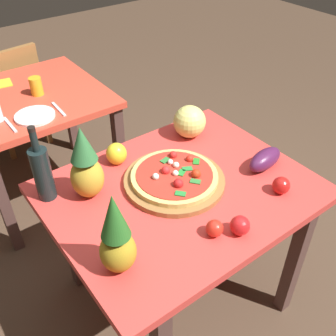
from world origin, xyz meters
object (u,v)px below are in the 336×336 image
Objects in this scene: tomato_near_board at (281,185)px; pizza at (175,175)px; wine_bottle at (42,172)px; drinking_glass_juice at (36,86)px; pineapple_left at (86,166)px; bell_pepper at (116,154)px; dinner_plate at (35,116)px; display_table at (180,205)px; pizza_board at (175,180)px; tomato_at_corner at (215,228)px; melon at (190,122)px; knife_utensil at (59,109)px; fork_utensil at (10,125)px; pineapple_right at (116,238)px; background_table at (33,112)px; napkin_folded at (0,84)px; dining_chair at (13,93)px; eggplant at (265,159)px; tomato_beside_pepper at (240,225)px.

pizza is at bearing 135.05° from tomato_near_board.
wine_bottle reaches higher than drinking_glass_juice.
bell_pepper is at bearing 30.95° from pineapple_left.
drinking_glass_juice is 0.49× the size of dinner_plate.
tomato_near_board is (0.32, -0.28, 0.14)m from display_table.
display_table is 0.12m from pizza_board.
tomato_at_corner is at bearing -102.67° from display_table.
pineapple_left reaches higher than pizza.
melon is 0.78m from knife_utensil.
pineapple_left is at bearing 155.03° from pizza_board.
wine_bottle reaches higher than fork_utensil.
pineapple_right is 0.62m from bell_pepper.
background_table is 0.31m from knife_utensil.
napkin_folded is (-0.09, 0.25, 0.12)m from background_table.
pizza is (0.21, -1.18, 0.16)m from background_table.
drinking_glass_juice is 0.28m from dinner_plate.
dining_chair is at bearing 84.03° from background_table.
eggplant is at bearing -16.10° from display_table.
pineapple_left reaches higher than dining_chair.
tomato_beside_pepper reaches higher than tomato_at_corner.
pineapple_right is 0.84m from eggplant.
pizza is 3.58× the size of bell_pepper.
knife_utensil is at bearing 98.58° from pizza_board.
tomato_at_corner is at bearing -61.21° from pineapple_left.
bell_pepper is (-0.13, 0.28, 0.04)m from pizza_board.
display_table is at bearing 25.32° from pineapple_right.
dining_chair is at bearing 105.13° from melon.
bell_pepper is 0.59× the size of knife_utensil.
fork_utensil is at bearing 108.59° from tomato_beside_pepper.
knife_utensil is at bearing -72.76° from napkin_folded.
wine_bottle reaches higher than tomato_at_corner.
napkin_folded is at bearing 117.15° from drinking_glass_juice.
pineapple_right is at bearing -102.42° from knife_utensil.
display_table is 1.22m from drinking_glass_juice.
eggplant is 3.00× the size of tomato_at_corner.
pineapple_right reaches higher than tomato_at_corner.
background_table is (-0.21, 1.23, -0.02)m from display_table.
knife_utensil is at bearing 75.28° from pineapple_left.
dinner_plate is 0.14m from knife_utensil.
tomato_near_board is at bearing -115.24° from eggplant.
dinner_plate is at bearing 72.68° from wine_bottle.
background_table is 0.18m from drinking_glass_juice.
melon is 1.52× the size of drinking_glass_juice.
display_table is 0.53m from pineapple_right.
knife_utensil is (-0.46, 1.22, -0.03)m from tomato_near_board.
pizza is at bearing -72.91° from dinner_plate.
dining_chair is 2.09m from eggplant.
tomato_at_corner is at bearing -159.62° from eggplant.
fork_utensil is at bearing 114.96° from bell_pepper.
pineapple_left is 1.66× the size of eggplant.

